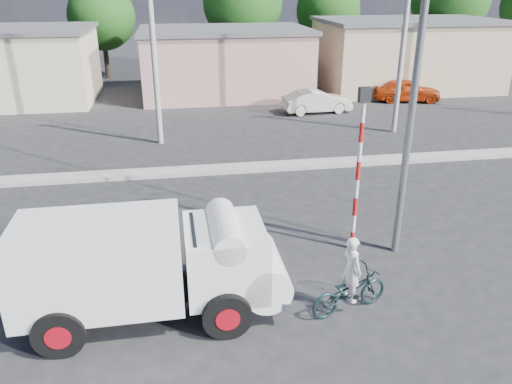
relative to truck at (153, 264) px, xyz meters
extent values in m
plane|color=#252527|center=(1.95, 0.59, -1.26)|extent=(120.00, 120.00, 0.00)
cube|color=#99968E|center=(1.95, 8.59, -1.18)|extent=(40.00, 0.80, 0.16)
cylinder|color=black|center=(-1.79, -0.98, -0.76)|extent=(1.01, 0.30, 1.01)
cylinder|color=red|center=(-1.79, -0.98, -0.76)|extent=(0.50, 0.33, 0.50)
cylinder|color=black|center=(-1.80, 0.95, -0.76)|extent=(1.01, 0.30, 1.01)
cylinder|color=red|center=(-1.80, 0.95, -0.76)|extent=(0.50, 0.33, 0.50)
cylinder|color=black|center=(1.43, -0.95, -0.76)|extent=(1.01, 0.30, 1.01)
cylinder|color=red|center=(1.43, -0.95, -0.76)|extent=(0.50, 0.33, 0.50)
cylinder|color=black|center=(1.41, 0.98, -0.76)|extent=(1.01, 0.30, 1.01)
cylinder|color=red|center=(1.41, 0.98, -0.76)|extent=(0.50, 0.33, 0.50)
cube|color=black|center=(-0.23, 0.00, -0.68)|extent=(4.24, 1.23, 0.17)
cube|color=white|center=(-1.06, -0.01, 0.16)|extent=(3.32, 2.05, 1.70)
cube|color=white|center=(1.51, 0.01, 0.03)|extent=(1.67, 1.90, 1.42)
cylinder|color=white|center=(2.29, 0.02, -0.39)|extent=(1.03, 1.89, 1.01)
cylinder|color=white|center=(1.51, 0.01, 0.67)|extent=(0.66, 1.89, 0.64)
cube|color=silver|center=(2.66, 0.02, -0.76)|extent=(0.14, 1.98, 0.26)
cube|color=black|center=(0.87, 0.01, 0.44)|extent=(0.09, 1.56, 0.64)
imported|color=#15292A|center=(4.14, -0.54, -0.77)|extent=(1.99, 1.16, 0.99)
imported|color=silver|center=(4.14, -0.54, -0.51)|extent=(0.50, 0.63, 1.51)
imported|color=beige|center=(8.33, 16.87, -0.64)|extent=(3.84, 1.60, 1.23)
imported|color=#AE2E0A|center=(14.38, 18.68, -0.59)|extent=(4.17, 2.38, 1.34)
cylinder|color=red|center=(5.15, 2.09, -1.01)|extent=(0.11, 0.11, 0.50)
cylinder|color=white|center=(5.15, 2.09, -0.51)|extent=(0.11, 0.11, 0.50)
cylinder|color=red|center=(5.15, 2.09, -0.01)|extent=(0.11, 0.11, 0.50)
cylinder|color=white|center=(5.15, 2.09, 0.49)|extent=(0.11, 0.11, 0.50)
cylinder|color=red|center=(5.15, 2.09, 0.99)|extent=(0.11, 0.11, 0.50)
cylinder|color=white|center=(5.15, 2.09, 1.49)|extent=(0.11, 0.11, 0.50)
cylinder|color=red|center=(5.15, 2.09, 1.99)|extent=(0.11, 0.11, 0.50)
cylinder|color=white|center=(5.15, 2.09, 2.49)|extent=(0.11, 0.11, 0.50)
cube|color=black|center=(5.15, 2.09, 2.92)|extent=(0.28, 0.18, 0.36)
cylinder|color=slate|center=(6.25, 1.79, 3.24)|extent=(0.18, 0.18, 9.00)
cube|color=tan|center=(3.95, 22.59, 0.64)|extent=(10.00, 7.00, 3.80)
cube|color=#59595B|center=(3.95, 22.59, 2.66)|extent=(10.30, 7.30, 0.24)
cube|color=tan|center=(15.95, 22.59, 0.84)|extent=(11.00, 7.00, 4.20)
cube|color=#59595B|center=(15.95, 22.59, 3.06)|extent=(11.30, 7.30, 0.24)
cylinder|color=#38281E|center=(-4.05, 29.59, 0.47)|extent=(0.36, 0.36, 3.47)
sphere|color=#2E651E|center=(-4.05, 29.59, 3.08)|extent=(4.71, 4.71, 4.71)
cylinder|color=#38281E|center=(5.95, 28.59, 0.84)|extent=(0.36, 0.36, 4.20)
sphere|color=#2E651E|center=(5.95, 28.59, 3.99)|extent=(5.70, 5.70, 5.70)
cylinder|color=#38281E|center=(12.95, 30.59, 0.56)|extent=(0.36, 0.36, 3.64)
sphere|color=#2E651E|center=(12.95, 30.59, 3.29)|extent=(4.94, 4.94, 4.94)
cylinder|color=#38281E|center=(21.95, 28.59, 0.92)|extent=(0.36, 0.36, 4.37)
cylinder|color=#99968E|center=(-0.05, 12.59, 2.74)|extent=(0.24, 0.24, 8.00)
cylinder|color=#99968E|center=(10.95, 12.59, 2.74)|extent=(0.24, 0.24, 8.00)
camera|label=1|loc=(0.65, -9.17, 5.43)|focal=35.00mm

